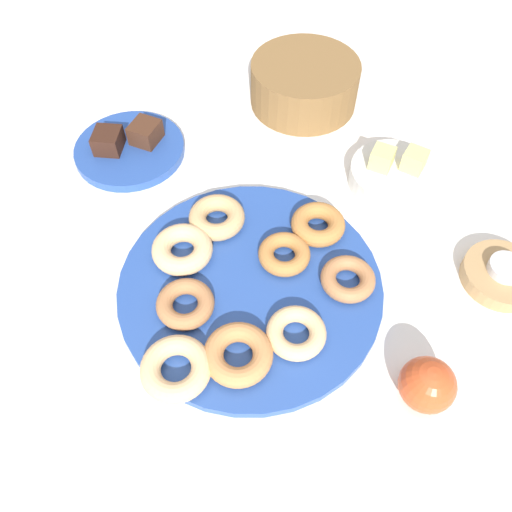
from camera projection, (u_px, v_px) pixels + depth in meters
name	position (u px, v px, depth m)	size (l,w,h in m)	color
ground_plane	(250.00, 288.00, 0.78)	(2.40, 2.40, 0.00)	white
donut_plate	(250.00, 286.00, 0.78)	(0.40, 0.40, 0.02)	#284C9E
donut_0	(217.00, 217.00, 0.83)	(0.09, 0.09, 0.03)	tan
donut_1	(284.00, 254.00, 0.79)	(0.08, 0.08, 0.02)	#BC7A3D
donut_2	(296.00, 333.00, 0.71)	(0.08, 0.08, 0.02)	#EABC84
donut_3	(318.00, 224.00, 0.82)	(0.09, 0.09, 0.03)	#BC7A3D
donut_4	(238.00, 354.00, 0.69)	(0.09, 0.09, 0.03)	#C6844C
donut_5	(176.00, 368.00, 0.68)	(0.10, 0.10, 0.03)	#EABC84
donut_6	(348.00, 279.00, 0.76)	(0.08, 0.08, 0.02)	#B27547
donut_7	(185.00, 304.00, 0.74)	(0.08, 0.08, 0.02)	#B27547
donut_8	(182.00, 249.00, 0.79)	(0.09, 0.09, 0.03)	#EABC84
cake_plate	(130.00, 150.00, 0.95)	(0.20, 0.20, 0.02)	#284C9E
brownie_near	(108.00, 141.00, 0.92)	(0.05, 0.05, 0.04)	#381E14
brownie_far	(145.00, 132.00, 0.94)	(0.05, 0.05, 0.04)	#472819
candle_holder	(501.00, 275.00, 0.78)	(0.12, 0.12, 0.02)	tan
tealight	(507.00, 268.00, 0.77)	(0.05, 0.05, 0.01)	silver
basket	(304.00, 84.00, 1.01)	(0.21, 0.21, 0.09)	brown
fruit_bowl	(393.00, 177.00, 0.90)	(0.15, 0.15, 0.04)	silver
melon_chunk_left	(382.00, 158.00, 0.87)	(0.04, 0.04, 0.04)	#DBD67A
melon_chunk_right	(414.00, 160.00, 0.87)	(0.04, 0.04, 0.04)	#DBD67A
apple	(427.00, 385.00, 0.65)	(0.07, 0.07, 0.07)	#CC4C23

